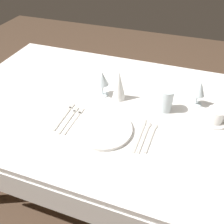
# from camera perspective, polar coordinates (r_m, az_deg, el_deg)

# --- Properties ---
(ground_plane) EXTENTS (6.00, 6.00, 0.00)m
(ground_plane) POSITION_cam_1_polar(r_m,az_deg,el_deg) (1.84, -0.12, -16.47)
(ground_plane) COLOR #4C3828
(dining_table) EXTENTS (1.80, 1.11, 0.74)m
(dining_table) POSITION_cam_1_polar(r_m,az_deg,el_deg) (1.34, -0.16, -0.93)
(dining_table) COLOR white
(dining_table) RESTS_ON ground
(dinner_plate) EXTENTS (0.28, 0.28, 0.02)m
(dinner_plate) POSITION_cam_1_polar(r_m,az_deg,el_deg) (1.13, -1.97, -4.17)
(dinner_plate) COLOR white
(dinner_plate) RESTS_ON dining_table
(fork_outer) EXTENTS (0.02, 0.21, 0.00)m
(fork_outer) POSITION_cam_1_polar(r_m,az_deg,el_deg) (1.20, -9.24, -1.82)
(fork_outer) COLOR beige
(fork_outer) RESTS_ON dining_table
(fork_inner) EXTENTS (0.02, 0.21, 0.00)m
(fork_inner) POSITION_cam_1_polar(r_m,az_deg,el_deg) (1.21, -10.50, -1.57)
(fork_inner) COLOR beige
(fork_inner) RESTS_ON dining_table
(fork_salad) EXTENTS (0.02, 0.22, 0.00)m
(fork_salad) POSITION_cam_1_polar(r_m,az_deg,el_deg) (1.24, -11.58, -0.76)
(fork_salad) COLOR beige
(fork_salad) RESTS_ON dining_table
(dinner_knife) EXTENTS (0.02, 0.24, 0.00)m
(dinner_knife) POSITION_cam_1_polar(r_m,az_deg,el_deg) (1.11, 6.73, -5.78)
(dinner_knife) COLOR beige
(dinner_knife) RESTS_ON dining_table
(spoon_soup) EXTENTS (0.03, 0.21, 0.01)m
(spoon_soup) POSITION_cam_1_polar(r_m,az_deg,el_deg) (1.13, 8.30, -5.14)
(spoon_soup) COLOR beige
(spoon_soup) RESTS_ON dining_table
(spoon_dessert) EXTENTS (0.03, 0.20, 0.01)m
(spoon_dessert) POSITION_cam_1_polar(r_m,az_deg,el_deg) (1.13, 9.91, -5.31)
(spoon_dessert) COLOR beige
(spoon_dessert) RESTS_ON dining_table
(saucer_left) EXTENTS (0.13, 0.13, 0.01)m
(saucer_left) POSITION_cam_1_polar(r_m,az_deg,el_deg) (1.29, 23.76, -1.99)
(saucer_left) COLOR white
(saucer_left) RESTS_ON dining_table
(coffee_cup_left) EXTENTS (0.11, 0.08, 0.07)m
(coffee_cup_left) POSITION_cam_1_polar(r_m,az_deg,el_deg) (1.26, 24.29, -0.69)
(coffee_cup_left) COLOR white
(coffee_cup_left) RESTS_ON saucer_left
(wine_glass_centre) EXTENTS (0.07, 0.07, 0.15)m
(wine_glass_centre) POSITION_cam_1_polar(r_m,az_deg,el_deg) (1.30, -2.42, 8.03)
(wine_glass_centre) COLOR silver
(wine_glass_centre) RESTS_ON dining_table
(wine_glass_left) EXTENTS (0.07, 0.07, 0.15)m
(wine_glass_left) POSITION_cam_1_polar(r_m,az_deg,el_deg) (1.31, 20.82, 5.12)
(wine_glass_left) COLOR silver
(wine_glass_left) RESTS_ON dining_table
(drink_tumbler) EXTENTS (0.07, 0.07, 0.13)m
(drink_tumbler) POSITION_cam_1_polar(r_m,az_deg,el_deg) (1.24, 13.17, 2.83)
(drink_tumbler) COLOR silver
(drink_tumbler) RESTS_ON dining_table
(napkin_folded) EXTENTS (0.08, 0.08, 0.18)m
(napkin_folded) POSITION_cam_1_polar(r_m,az_deg,el_deg) (1.28, 1.76, 6.55)
(napkin_folded) COLOR white
(napkin_folded) RESTS_ON dining_table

